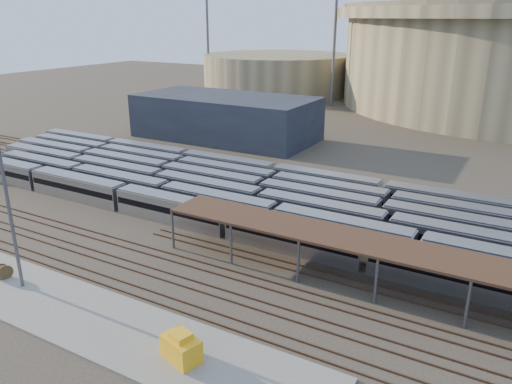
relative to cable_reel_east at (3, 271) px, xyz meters
The scene contains 13 objects.
ground 23.99m from the cable_reel_east, 36.44° to the left, with size 420.00×420.00×0.00m, color #383026.
apron 14.33m from the cable_reel_east, ahead, with size 50.00×9.00×0.20m, color gray.
subway_trains 35.83m from the cable_reel_east, 66.05° to the left, with size 121.04×23.90×3.60m.
inspection_shed 45.30m from the cable_reel_east, 23.84° to the left, with size 60.30×6.00×5.30m.
empty_tracks 21.40m from the cable_reel_east, 25.60° to the left, with size 170.00×9.62×0.18m.
secondary_arena 149.99m from the cable_reel_east, 105.77° to the left, with size 56.00×56.00×14.00m, color gray.
service_building 71.11m from the cable_reel_east, 102.79° to the left, with size 42.00×20.00×10.00m, color #1E232D.
floodlight_0 126.24m from the cable_reel_east, 94.93° to the left, with size 4.00×1.00×38.40m.
floodlight_1 150.75m from the cable_reel_east, 116.09° to the left, with size 4.00×1.00×38.40m.
floodlight_3 175.59m from the cable_reel_east, 86.95° to the left, with size 4.00×1.00×38.40m.
cable_reel_east is the anchor object (origin of this frame).
yard_light_pole 9.02m from the cable_reel_east, ahead, with size 0.82×0.36×18.26m.
yellow_equipment 25.65m from the cable_reel_east, ahead, with size 3.33×2.08×2.08m, color #EFAB16.
Camera 1 is at (29.08, -42.81, 27.47)m, focal length 35.00 mm.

